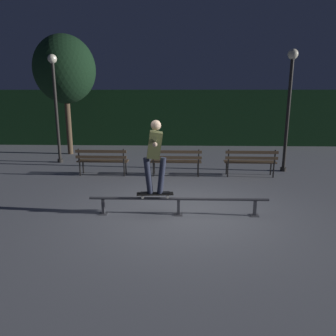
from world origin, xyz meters
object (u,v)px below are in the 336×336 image
Objects in this scene: park_bench_left_center at (176,159)px; lamp_post_left at (55,95)px; skateboard at (155,194)px; tree_far_left at (65,70)px; park_bench_right_center at (251,160)px; park_bench_leftmost at (102,159)px; lamp_post_right at (289,96)px; skateboarder at (155,151)px; grind_rail at (178,202)px.

park_bench_left_center is 5.19m from lamp_post_left.
tree_far_left is (-4.16, 6.97, 3.02)m from skateboard.
park_bench_left_center is at bearing 180.00° from park_bench_right_center.
lamp_post_right reaches higher than park_bench_leftmost.
park_bench_left_center is at bearing 82.88° from skateboarder.
park_bench_left_center is at bearing 91.47° from grind_rail.
lamp_post_left is 1.00× the size of lamp_post_right.
park_bench_right_center reaches higher than grind_rail.
grind_rail is 0.98× the size of lamp_post_right.
park_bench_leftmost is 6.30m from lamp_post_right.
lamp_post_left reaches higher than skateboard.
grind_rail is at bearing -56.21° from tree_far_left.
park_bench_leftmost is 1.00× the size of park_bench_left_center.
tree_far_left is at bearing 160.68° from lamp_post_right.
tree_far_left is 2.01m from lamp_post_left.
park_bench_right_center is 0.41× the size of lamp_post_right.
skateboarder reaches higher than park_bench_leftmost.
park_bench_leftmost is 0.41× the size of lamp_post_right.
grind_rail is 1.21m from skateboarder.
park_bench_leftmost is at bearing -172.44° from lamp_post_right.
skateboard is 6.89m from lamp_post_left.
lamp_post_left is at bearing 137.06° from park_bench_leftmost.
tree_far_left is at bearing 95.84° from lamp_post_left.
skateboard is at bearing -175.18° from skateboarder.
skateboard is 0.49× the size of park_bench_right_center.
lamp_post_left is at bearing 163.97° from park_bench_right_center.
park_bench_left_center reaches higher than grind_rail.
lamp_post_left is at bearing 171.88° from lamp_post_right.
park_bench_leftmost is at bearing 180.00° from park_bench_left_center.
skateboard is 4.30m from park_bench_right_center.
skateboard is (-0.50, 0.00, 0.16)m from grind_rail.
grind_rail is 3.32m from park_bench_left_center.
grind_rail is at bearing -124.11° from park_bench_right_center.
park_bench_right_center is (4.65, 0.00, 0.00)m from park_bench_leftmost.
skateboard is 0.49× the size of park_bench_left_center.
park_bench_left_center is at bearing -23.70° from lamp_post_left.
park_bench_left_center is at bearing 0.00° from park_bench_leftmost.
park_bench_leftmost is at bearing 180.00° from park_bench_right_center.
lamp_post_right is at bearing 12.30° from park_bench_left_center.
park_bench_right_center is at bearing 55.89° from grind_rail.
park_bench_left_center is (0.42, 3.31, 0.07)m from skateboard.
tree_far_left reaches higher than park_bench_leftmost.
grind_rail is at bearing -88.53° from park_bench_left_center.
lamp_post_right is at bearing -19.32° from tree_far_left.
lamp_post_right is at bearing 7.56° from park_bench_leftmost.
skateboard is at bearing -134.55° from lamp_post_right.
park_bench_left_center is at bearing -167.70° from lamp_post_right.
skateboard is at bearing -129.65° from park_bench_right_center.
tree_far_left is at bearing 152.07° from park_bench_right_center.
park_bench_left_center is 1.00× the size of park_bench_right_center.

